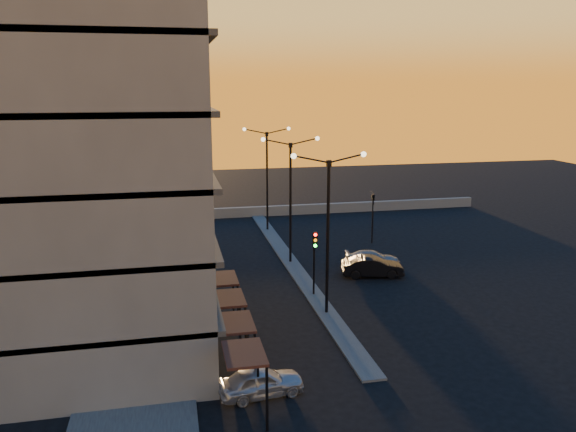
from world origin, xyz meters
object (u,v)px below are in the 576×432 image
at_px(traffic_light_main, 315,253).
at_px(car_wagon, 373,259).
at_px(streetlamp_mid, 290,190).
at_px(car_sedan, 372,267).
at_px(car_hatchback, 261,382).

distance_m(traffic_light_main, car_wagon, 8.04).
bearing_deg(car_wagon, streetlamp_mid, 77.02).
xyz_separation_m(car_sedan, car_wagon, (0.82, 2.15, -0.13)).
relative_size(streetlamp_mid, car_sedan, 2.21).
bearing_deg(traffic_light_main, streetlamp_mid, 90.00).
bearing_deg(car_sedan, car_hatchback, 153.98).
height_order(streetlamp_mid, traffic_light_main, streetlamp_mid).
xyz_separation_m(traffic_light_main, car_wagon, (5.80, 5.06, -2.30)).
distance_m(streetlamp_mid, car_sedan, 8.15).
bearing_deg(car_hatchback, streetlamp_mid, -23.33).
xyz_separation_m(car_hatchback, car_sedan, (10.18, 13.78, 0.08)).
bearing_deg(streetlamp_mid, car_hatchback, -106.11).
distance_m(traffic_light_main, car_hatchback, 12.26).
bearing_deg(car_sedan, car_wagon, -10.45).
xyz_separation_m(streetlamp_mid, car_sedan, (4.98, -4.22, -4.88)).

